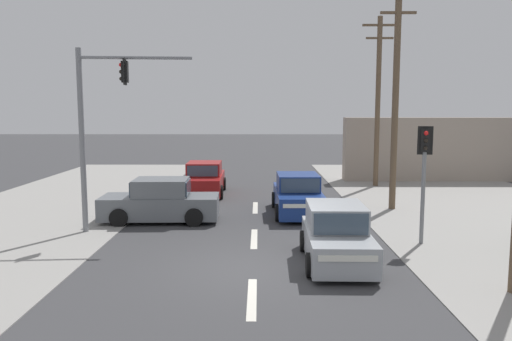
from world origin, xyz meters
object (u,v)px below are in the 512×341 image
Objects in this scene: traffic_signal_mast at (98,116)px; sedan_oncoming_mid at (298,196)px; pedestal_signal_right_kerb at (424,165)px; hatchback_receding_far at (337,236)px; sedan_kerbside_parked at (160,202)px; utility_pole_midground_right at (396,93)px; utility_pole_background_right at (378,98)px; sedan_oncoming_near at (205,180)px.

traffic_signal_mast is 1.41× the size of sedan_oncoming_mid.
pedestal_signal_right_kerb is 0.97× the size of hatchback_receding_far.
pedestal_signal_right_kerb is at bearing 32.44° from hatchback_receding_far.
hatchback_receding_far is 7.45m from sedan_kerbside_parked.
utility_pole_midground_right is 2.08× the size of sedan_oncoming_mid.
utility_pole_midground_right is 2.08× the size of sedan_kerbside_parked.
utility_pole_midground_right is 5.81m from pedestal_signal_right_kerb.
sedan_oncoming_mid and sedan_kerbside_parked have the same top height.
utility_pole_midground_right reaches higher than sedan_oncoming_mid.
utility_pole_midground_right is 2.50× the size of pedestal_signal_right_kerb.
utility_pole_background_right reaches higher than hatchback_receding_far.
utility_pole_midground_right is 1.48× the size of traffic_signal_mast.
sedan_oncoming_mid is at bearing -167.10° from utility_pole_midground_right.
utility_pole_background_right is 2.05× the size of sedan_kerbside_parked.
utility_pole_midground_right is 8.84m from hatchback_receding_far.
hatchback_receding_far is (-4.15, -13.36, -3.93)m from utility_pole_background_right.
utility_pole_background_right reaches higher than pedestal_signal_right_kerb.
sedan_oncoming_near is at bearing 80.49° from sedan_kerbside_parked.
pedestal_signal_right_kerb is 0.83× the size of sedan_oncoming_near.
traffic_signal_mast is 1.64× the size of hatchback_receding_far.
pedestal_signal_right_kerb is at bearing -52.55° from sedan_oncoming_mid.
traffic_signal_mast is 1.40× the size of sedan_kerbside_parked.
sedan_oncoming_mid is 1.00× the size of sedan_oncoming_near.
utility_pole_midground_right is at bearing 64.70° from hatchback_receding_far.
traffic_signal_mast is 10.33m from pedestal_signal_right_kerb.
sedan_oncoming_near is (-8.81, -2.66, -3.93)m from utility_pole_background_right.
utility_pole_background_right is at bearing 72.76° from hatchback_receding_far.
utility_pole_background_right is 2.40× the size of hatchback_receding_far.
utility_pole_background_right is at bearing 82.92° from utility_pole_midground_right.
pedestal_signal_right_kerb is 0.83× the size of sedan_oncoming_mid.
pedestal_signal_right_kerb is at bearing -19.87° from sedan_kerbside_parked.
sedan_oncoming_mid is at bearing 14.99° from sedan_kerbside_parked.
hatchback_receding_far is (-3.37, -7.14, -3.98)m from utility_pole_midground_right.
sedan_kerbside_parked is (-0.98, -5.82, 0.00)m from sedan_oncoming_near.
traffic_signal_mast is at bearing -135.80° from sedan_kerbside_parked.
utility_pole_background_right reaches higher than sedan_oncoming_near.
utility_pole_midground_right is at bearing 19.90° from traffic_signal_mast.
sedan_oncoming_mid is at bearing 95.00° from hatchback_receding_far.
utility_pole_midground_right is 2.09× the size of sedan_oncoming_near.
traffic_signal_mast is at bearing -109.41° from sedan_oncoming_near.
traffic_signal_mast is 7.99m from sedan_oncoming_mid.
utility_pole_midground_right is 9.65m from sedan_oncoming_near.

